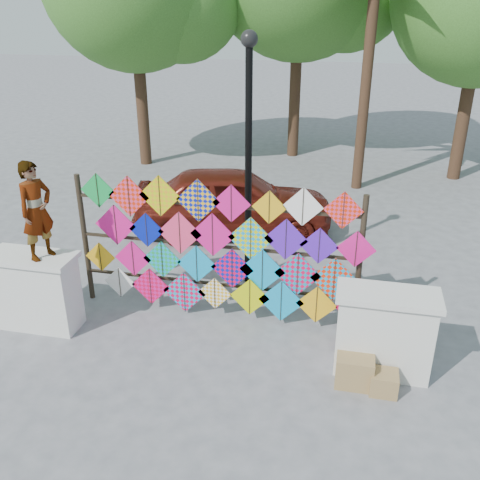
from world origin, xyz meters
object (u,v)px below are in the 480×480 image
Objects in this scene: vendor_woman at (36,211)px; lamppost at (249,141)px; sedan at (233,201)px; kite_rack at (220,251)px.

lamppost reaches higher than vendor_woman.
lamppost is at bearing -172.72° from sedan.
vendor_woman is at bearing 143.66° from sedan.
kite_rack is 1.11× the size of sedan.
vendor_woman is 0.34× the size of lamppost.
kite_rack is 2.84m from vendor_woman.
sedan is at bearing -3.25° from vendor_woman.
sedan is (1.96, 4.41, -1.29)m from vendor_woman.
sedan is at bearing 109.64° from lamppost.
vendor_woman is 3.58m from lamppost.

